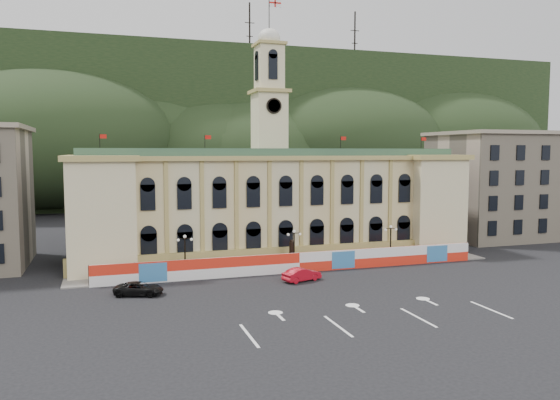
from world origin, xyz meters
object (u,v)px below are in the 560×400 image
object	(u,v)px
statue	(291,259)
black_suv	(139,289)
red_sedan	(302,274)
lamp_center	(294,246)

from	to	relation	value
statue	black_suv	size ratio (longest dim) A/B	0.66
red_sedan	black_suv	size ratio (longest dim) A/B	0.90
red_sedan	statue	bearing A→B (deg)	-28.34
statue	lamp_center	world-z (taller)	lamp_center
lamp_center	black_suv	size ratio (longest dim) A/B	0.92
statue	lamp_center	size ratio (longest dim) A/B	0.72
lamp_center	statue	bearing A→B (deg)	90.00
statue	red_sedan	xyz separation A→B (m)	(-1.29, -7.43, -0.40)
red_sedan	black_suv	world-z (taller)	red_sedan
red_sedan	black_suv	distance (m)	18.62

